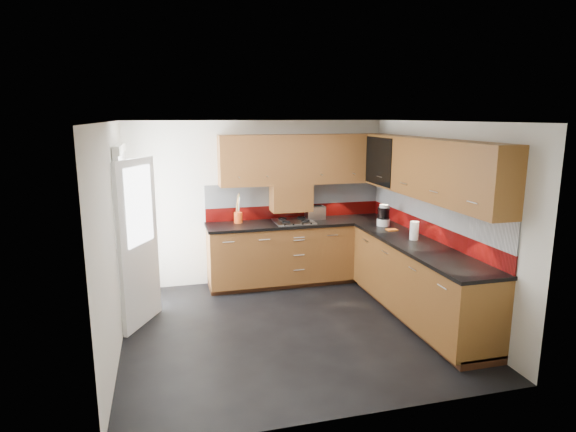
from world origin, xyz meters
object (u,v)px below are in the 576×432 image
object	(u,v)px
gas_hob	(294,221)
utensil_pot	(238,216)
toaster	(315,213)
food_processor	(383,216)

from	to	relation	value
gas_hob	utensil_pot	distance (m)	0.81
gas_hob	toaster	xyz separation A→B (m)	(0.37, 0.14, 0.08)
gas_hob	food_processor	xyz separation A→B (m)	(1.16, -0.53, 0.12)
gas_hob	toaster	size ratio (longest dim) A/B	1.94
utensil_pot	food_processor	bearing A→B (deg)	-19.73
toaster	food_processor	size ratio (longest dim) A/B	0.97
utensil_pot	food_processor	distance (m)	2.08
utensil_pot	food_processor	xyz separation A→B (m)	(1.96, -0.70, 0.04)
toaster	utensil_pot	bearing A→B (deg)	178.42
utensil_pot	toaster	bearing A→B (deg)	-1.58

